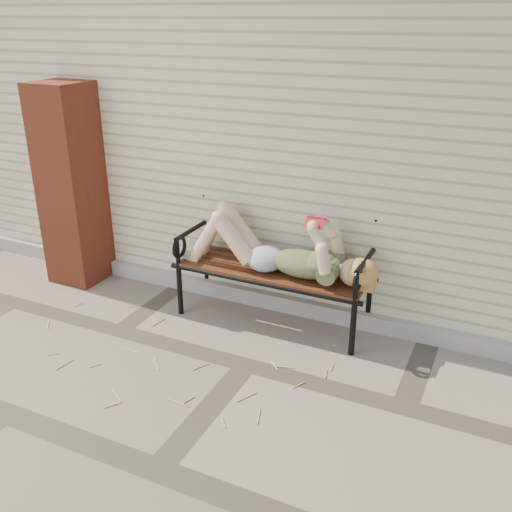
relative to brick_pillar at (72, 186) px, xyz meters
The scene contains 7 objects.
ground 2.62m from the brick_pillar, 18.06° to the right, with size 80.00×80.00×0.00m, color gray.
house_wall 3.26m from the brick_pillar, 44.37° to the left, with size 8.00×4.00×3.00m, color beige.
foundation_strip 2.49m from the brick_pillar, ahead, with size 8.00×0.10×0.15m, color #A8A198.
brick_pillar is the anchor object (origin of this frame).
garden_bench 2.21m from the brick_pillar, ahead, with size 1.86×0.74×1.20m.
reading_woman 2.22m from the brick_pillar, ahead, with size 1.75×0.40×0.55m.
straw_scatter 2.23m from the brick_pillar, 40.88° to the right, with size 2.94×1.72×0.01m.
Camera 1 is at (1.70, -3.43, 2.58)m, focal length 40.00 mm.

